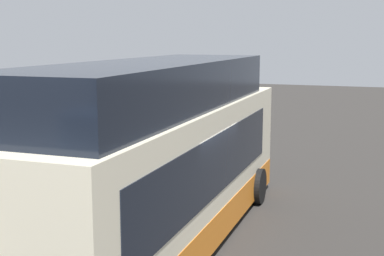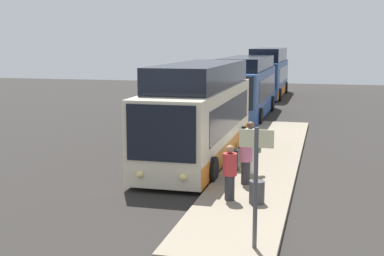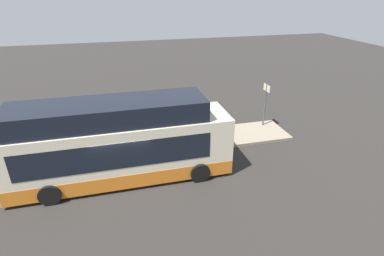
{
  "view_description": "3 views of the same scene",
  "coord_description": "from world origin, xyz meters",
  "px_view_note": "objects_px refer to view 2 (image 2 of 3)",
  "views": [
    {
      "loc": [
        -9.89,
        -3.9,
        4.31
      ],
      "look_at": [
        3.58,
        0.88,
        1.89
      ],
      "focal_mm": 50.0,
      "sensor_mm": 36.0,
      "label": 1
    },
    {
      "loc": [
        20.45,
        5.13,
        4.75
      ],
      "look_at": [
        3.58,
        0.88,
        1.89
      ],
      "focal_mm": 50.0,
      "sensor_mm": 36.0,
      "label": 2
    },
    {
      "loc": [
        0.15,
        -12.2,
        8.33
      ],
      "look_at": [
        3.58,
        0.88,
        1.89
      ],
      "focal_mm": 28.0,
      "sensor_mm": 36.0,
      "label": 3
    }
  ],
  "objects_px": {
    "suitcase": "(236,160)",
    "bus_second": "(246,90)",
    "bus_lead": "(199,117)",
    "bus_third": "(268,75)",
    "passenger_with_bags": "(251,146)",
    "passenger_boarding": "(246,157)",
    "passenger_waiting": "(230,171)",
    "sign_post": "(256,174)",
    "trash_bin": "(257,192)"
  },
  "relations": [
    {
      "from": "passenger_boarding",
      "to": "suitcase",
      "type": "height_order",
      "value": "passenger_boarding"
    },
    {
      "from": "bus_third",
      "to": "passenger_boarding",
      "type": "relative_size",
      "value": 6.25
    },
    {
      "from": "bus_second",
      "to": "suitcase",
      "type": "height_order",
      "value": "bus_second"
    },
    {
      "from": "passenger_with_bags",
      "to": "bus_third",
      "type": "bearing_deg",
      "value": -176.86
    },
    {
      "from": "bus_second",
      "to": "passenger_with_bags",
      "type": "xyz_separation_m",
      "value": [
        15.09,
        2.39,
        -0.54
      ]
    },
    {
      "from": "bus_lead",
      "to": "bus_second",
      "type": "bearing_deg",
      "value": -180.0
    },
    {
      "from": "suitcase",
      "to": "bus_second",
      "type": "bearing_deg",
      "value": -172.96
    },
    {
      "from": "passenger_boarding",
      "to": "passenger_with_bags",
      "type": "distance_m",
      "value": 1.44
    },
    {
      "from": "sign_post",
      "to": "passenger_with_bags",
      "type": "bearing_deg",
      "value": -171.17
    },
    {
      "from": "bus_lead",
      "to": "bus_second",
      "type": "relative_size",
      "value": 0.97
    },
    {
      "from": "bus_second",
      "to": "suitcase",
      "type": "relative_size",
      "value": 10.85
    },
    {
      "from": "passenger_waiting",
      "to": "suitcase",
      "type": "height_order",
      "value": "passenger_waiting"
    },
    {
      "from": "bus_third",
      "to": "passenger_with_bags",
      "type": "relative_size",
      "value": 5.66
    },
    {
      "from": "passenger_boarding",
      "to": "passenger_waiting",
      "type": "relative_size",
      "value": 1.02
    },
    {
      "from": "passenger_boarding",
      "to": "passenger_with_bags",
      "type": "relative_size",
      "value": 0.91
    },
    {
      "from": "passenger_with_bags",
      "to": "sign_post",
      "type": "distance_m",
      "value": 6.84
    },
    {
      "from": "passenger_with_bags",
      "to": "sign_post",
      "type": "xyz_separation_m",
      "value": [
        6.72,
        1.04,
        0.72
      ]
    },
    {
      "from": "bus_second",
      "to": "bus_third",
      "type": "relative_size",
      "value": 1.01
    },
    {
      "from": "passenger_waiting",
      "to": "passenger_with_bags",
      "type": "bearing_deg",
      "value": 103.28
    },
    {
      "from": "passenger_boarding",
      "to": "sign_post",
      "type": "bearing_deg",
      "value": 169.99
    },
    {
      "from": "bus_second",
      "to": "bus_third",
      "type": "xyz_separation_m",
      "value": [
        -12.92,
        -0.0,
        0.12
      ]
    },
    {
      "from": "sign_post",
      "to": "trash_bin",
      "type": "relative_size",
      "value": 4.21
    },
    {
      "from": "bus_third",
      "to": "suitcase",
      "type": "height_order",
      "value": "bus_third"
    },
    {
      "from": "bus_third",
      "to": "trash_bin",
      "type": "xyz_separation_m",
      "value": [
        31.42,
        3.05,
        -1.32
      ]
    },
    {
      "from": "bus_third",
      "to": "passenger_waiting",
      "type": "xyz_separation_m",
      "value": [
        31.28,
        2.24,
        -0.78
      ]
    },
    {
      "from": "bus_second",
      "to": "bus_third",
      "type": "bearing_deg",
      "value": -180.0
    },
    {
      "from": "bus_second",
      "to": "sign_post",
      "type": "height_order",
      "value": "bus_second"
    },
    {
      "from": "passenger_waiting",
      "to": "passenger_with_bags",
      "type": "distance_m",
      "value": 3.27
    },
    {
      "from": "bus_second",
      "to": "passenger_boarding",
      "type": "height_order",
      "value": "bus_second"
    },
    {
      "from": "bus_third",
      "to": "passenger_with_bags",
      "type": "xyz_separation_m",
      "value": [
        28.01,
        2.39,
        -0.66
      ]
    },
    {
      "from": "bus_lead",
      "to": "sign_post",
      "type": "bearing_deg",
      "value": 20.65
    },
    {
      "from": "bus_lead",
      "to": "suitcase",
      "type": "relative_size",
      "value": 10.52
    },
    {
      "from": "sign_post",
      "to": "passenger_boarding",
      "type": "bearing_deg",
      "value": -169.39
    },
    {
      "from": "bus_lead",
      "to": "passenger_boarding",
      "type": "bearing_deg",
      "value": 32.59
    },
    {
      "from": "bus_third",
      "to": "sign_post",
      "type": "height_order",
      "value": "bus_third"
    },
    {
      "from": "bus_lead",
      "to": "suitcase",
      "type": "bearing_deg",
      "value": 42.65
    },
    {
      "from": "bus_second",
      "to": "passenger_waiting",
      "type": "xyz_separation_m",
      "value": [
        18.36,
        2.24,
        -0.66
      ]
    },
    {
      "from": "sign_post",
      "to": "suitcase",
      "type": "bearing_deg",
      "value": -167.23
    },
    {
      "from": "bus_lead",
      "to": "sign_post",
      "type": "relative_size",
      "value": 3.72
    },
    {
      "from": "bus_second",
      "to": "passenger_waiting",
      "type": "height_order",
      "value": "bus_second"
    },
    {
      "from": "passenger_waiting",
      "to": "sign_post",
      "type": "distance_m",
      "value": 3.75
    },
    {
      "from": "bus_third",
      "to": "passenger_boarding",
      "type": "distance_m",
      "value": 29.56
    },
    {
      "from": "bus_second",
      "to": "sign_post",
      "type": "xyz_separation_m",
      "value": [
        21.82,
        3.43,
        0.18
      ]
    },
    {
      "from": "bus_third",
      "to": "sign_post",
      "type": "bearing_deg",
      "value": 5.64
    },
    {
      "from": "bus_third",
      "to": "bus_lead",
      "type": "bearing_deg",
      "value": 0.0
    },
    {
      "from": "passenger_boarding",
      "to": "sign_post",
      "type": "distance_m",
      "value": 5.44
    },
    {
      "from": "bus_third",
      "to": "sign_post",
      "type": "xyz_separation_m",
      "value": [
        34.73,
        3.43,
        0.06
      ]
    },
    {
      "from": "bus_third",
      "to": "trash_bin",
      "type": "relative_size",
      "value": 15.98
    },
    {
      "from": "passenger_with_bags",
      "to": "trash_bin",
      "type": "xyz_separation_m",
      "value": [
        3.41,
        0.67,
        -0.66
      ]
    },
    {
      "from": "bus_second",
      "to": "trash_bin",
      "type": "relative_size",
      "value": 16.15
    }
  ]
}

